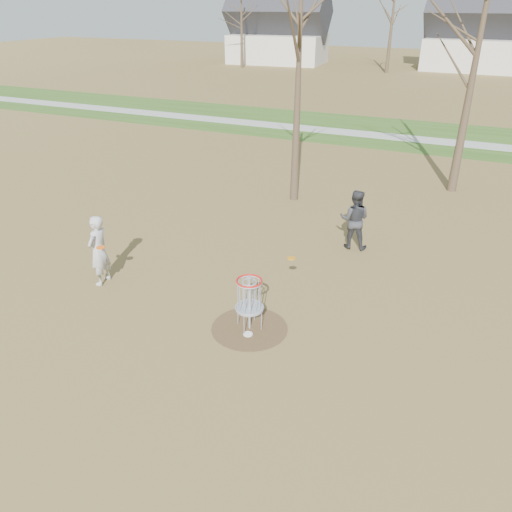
{
  "coord_description": "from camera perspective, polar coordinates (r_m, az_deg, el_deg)",
  "views": [
    {
      "loc": [
        4.04,
        -8.74,
        6.85
      ],
      "look_at": [
        -0.5,
        1.5,
        1.1
      ],
      "focal_mm": 35.0,
      "sensor_mm": 36.0,
      "label": 1
    }
  ],
  "objects": [
    {
      "name": "dirt_circle",
      "position": [
        11.82,
        -0.74,
        -8.24
      ],
      "size": [
        1.8,
        1.8,
        0.01
      ],
      "primitive_type": "cylinder",
      "color": "#47331E",
      "rests_on": "ground"
    },
    {
      "name": "discs_in_play",
      "position": [
        12.55,
        -6.58,
        0.34
      ],
      "size": [
        4.88,
        1.66,
        0.06
      ],
      "color": "orange",
      "rests_on": "ground"
    },
    {
      "name": "player_standing",
      "position": [
        13.8,
        -17.55,
        0.61
      ],
      "size": [
        0.51,
        0.74,
        1.94
      ],
      "primitive_type": "imported",
      "rotation": [
        0.0,
        0.0,
        -1.5
      ],
      "color": "#B4B4B4",
      "rests_on": "ground"
    },
    {
      "name": "disc_golf_basket",
      "position": [
        11.31,
        -0.77,
        -4.48
      ],
      "size": [
        0.64,
        0.64,
        1.35
      ],
      "color": "#9EA3AD",
      "rests_on": "ground"
    },
    {
      "name": "ground",
      "position": [
        11.82,
        -0.74,
        -8.26
      ],
      "size": [
        160.0,
        160.0,
        0.0
      ],
      "primitive_type": "plane",
      "color": "brown",
      "rests_on": "ground"
    },
    {
      "name": "disc_grounded",
      "position": [
        11.6,
        -0.92,
        -8.91
      ],
      "size": [
        0.22,
        0.22,
        0.02
      ],
      "primitive_type": "cylinder",
      "color": "white",
      "rests_on": "dirt_circle"
    },
    {
      "name": "footpath",
      "position": [
        29.82,
        15.9,
        12.92
      ],
      "size": [
        160.0,
        1.5,
        0.01
      ],
      "primitive_type": "cube",
      "color": "#9E9E99",
      "rests_on": "green_band"
    },
    {
      "name": "bare_trees",
      "position": [
        44.61,
        22.98,
        23.34
      ],
      "size": [
        52.62,
        44.98,
        9.0
      ],
      "color": "#382B1E",
      "rests_on": "ground"
    },
    {
      "name": "green_band",
      "position": [
        30.78,
        16.22,
        13.29
      ],
      "size": [
        160.0,
        8.0,
        0.01
      ],
      "primitive_type": "cube",
      "color": "#2D5119",
      "rests_on": "ground"
    },
    {
      "name": "player_throwing",
      "position": [
        15.46,
        11.19,
        4.12
      ],
      "size": [
        0.97,
        0.8,
        1.86
      ],
      "primitive_type": "imported",
      "rotation": [
        0.0,
        0.0,
        3.25
      ],
      "color": "#313136",
      "rests_on": "ground"
    },
    {
      "name": "houses_row",
      "position": [
        61.39,
        26.1,
        21.58
      ],
      "size": [
        56.51,
        10.01,
        7.26
      ],
      "color": "silver",
      "rests_on": "ground"
    }
  ]
}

